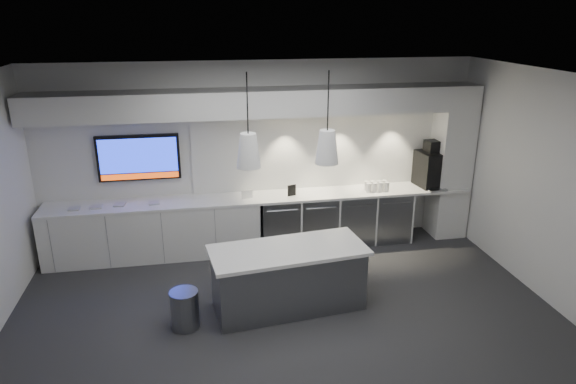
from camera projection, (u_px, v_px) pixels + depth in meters
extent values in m
plane|color=#2D2D2F|center=(288.00, 320.00, 6.49)|extent=(7.00, 7.00, 0.00)
plane|color=black|center=(288.00, 79.00, 5.50)|extent=(7.00, 7.00, 0.00)
plane|color=white|center=(260.00, 155.00, 8.31)|extent=(7.00, 0.00, 7.00)
plane|color=white|center=(350.00, 334.00, 3.67)|extent=(7.00, 0.00, 7.00)
plane|color=white|center=(556.00, 192.00, 6.59)|extent=(0.00, 7.00, 7.00)
cube|color=white|center=(264.00, 197.00, 8.22)|extent=(6.80, 0.65, 0.04)
cube|color=white|center=(154.00, 231.00, 8.07)|extent=(3.30, 0.63, 0.86)
cube|color=gray|center=(279.00, 222.00, 8.41)|extent=(0.60, 0.61, 0.85)
cube|color=gray|center=(316.00, 220.00, 8.52)|extent=(0.60, 0.61, 0.85)
cube|color=gray|center=(353.00, 217.00, 8.62)|extent=(0.60, 0.61, 0.85)
cube|color=gray|center=(388.00, 215.00, 8.73)|extent=(0.60, 0.61, 0.85)
cube|color=white|center=(332.00, 149.00, 8.48)|extent=(4.60, 0.03, 1.30)
cube|color=white|center=(262.00, 102.00, 7.74)|extent=(6.90, 0.60, 0.40)
cube|color=white|center=(451.00, 162.00, 8.64)|extent=(0.55, 0.55, 2.60)
cube|color=black|center=(139.00, 158.00, 7.93)|extent=(1.25, 0.06, 0.72)
cube|color=#162AD0|center=(138.00, 156.00, 7.88)|extent=(1.17, 0.00, 0.54)
cube|color=#C53D0B|center=(140.00, 176.00, 7.99)|extent=(1.17, 0.00, 0.09)
cube|color=gray|center=(288.00, 280.00, 6.66)|extent=(1.97, 0.98, 0.80)
cube|color=white|center=(288.00, 250.00, 6.52)|extent=(2.08, 1.08, 0.05)
cylinder|color=gray|center=(185.00, 309.00, 6.27)|extent=(0.40, 0.40, 0.49)
cube|color=black|center=(431.00, 169.00, 8.62)|extent=(0.48, 0.53, 0.59)
cube|color=black|center=(433.00, 146.00, 8.50)|extent=(0.26, 0.26, 0.19)
cube|color=gray|center=(436.00, 190.00, 8.47)|extent=(0.34, 0.24, 0.03)
cube|color=black|center=(292.00, 190.00, 8.21)|extent=(0.14, 0.06, 0.18)
cube|color=white|center=(247.00, 194.00, 8.09)|extent=(0.18, 0.07, 0.14)
cube|color=#B6B6B6|center=(74.00, 209.00, 7.65)|extent=(0.16, 0.16, 0.02)
cube|color=#B6B6B6|center=(97.00, 207.00, 7.72)|extent=(0.17, 0.17, 0.02)
cube|color=#B6B6B6|center=(120.00, 205.00, 7.82)|extent=(0.18, 0.18, 0.02)
cube|color=#B6B6B6|center=(154.00, 203.00, 7.89)|extent=(0.17, 0.17, 0.02)
cone|color=white|center=(249.00, 151.00, 6.00)|extent=(0.29, 0.29, 0.41)
cylinder|color=black|center=(247.00, 103.00, 5.82)|extent=(0.02, 0.02, 0.70)
cone|color=white|center=(327.00, 147.00, 6.17)|extent=(0.29, 0.29, 0.41)
cylinder|color=black|center=(328.00, 101.00, 5.98)|extent=(0.02, 0.02, 0.70)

